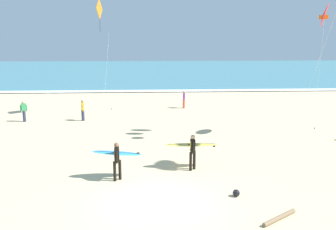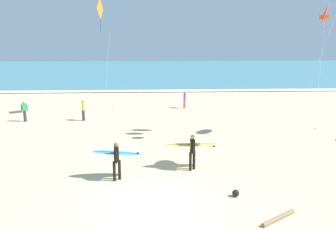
{
  "view_description": "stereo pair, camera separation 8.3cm",
  "coord_description": "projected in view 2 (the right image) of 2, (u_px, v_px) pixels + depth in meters",
  "views": [
    {
      "loc": [
        -0.2,
        -12.2,
        6.0
      ],
      "look_at": [
        0.79,
        6.25,
        2.04
      ],
      "focal_mm": 37.72,
      "sensor_mm": 36.0,
      "label": 1
    },
    {
      "loc": [
        -0.12,
        -12.2,
        6.0
      ],
      "look_at": [
        0.79,
        6.25,
        2.04
      ],
      "focal_mm": 37.72,
      "sensor_mm": 36.0,
      "label": 2
    }
  ],
  "objects": [
    {
      "name": "bystander_yellow_top",
      "position": [
        83.0,
        110.0,
        26.52
      ],
      "size": [
        0.24,
        0.49,
        1.59
      ],
      "color": "#2D334C",
      "rests_on": "ground"
    },
    {
      "name": "surfer_trailing",
      "position": [
        117.0,
        156.0,
        15.32
      ],
      "size": [
        2.2,
        0.96,
        1.71
      ],
      "color": "black",
      "rests_on": "ground"
    },
    {
      "name": "driftwood_log",
      "position": [
        279.0,
        218.0,
        11.96
      ],
      "size": [
        1.46,
        1.06,
        0.15
      ],
      "primitive_type": "cylinder",
      "rotation": [
        0.0,
        1.57,
        0.6
      ],
      "color": "#846B4C",
      "rests_on": "ground"
    },
    {
      "name": "bystander_purple_top",
      "position": [
        185.0,
        99.0,
        31.34
      ],
      "size": [
        0.22,
        0.5,
        1.59
      ],
      "color": "#D8593F",
      "rests_on": "ground"
    },
    {
      "name": "beach_ball",
      "position": [
        236.0,
        193.0,
        13.73
      ],
      "size": [
        0.28,
        0.28,
        0.28
      ],
      "primitive_type": "sphere",
      "color": "black",
      "rests_on": "ground"
    },
    {
      "name": "ground_plane",
      "position": [
        155.0,
        203.0,
        13.18
      ],
      "size": [
        160.0,
        160.0,
        0.0
      ],
      "primitive_type": "plane",
      "color": "#D1BA8E"
    },
    {
      "name": "kite_delta_scarlet_high",
      "position": [
        324.0,
        15.0,
        20.84
      ],
      "size": [
        1.5,
        2.52,
        8.17
      ],
      "color": "red",
      "rests_on": "ground"
    },
    {
      "name": "surfer_lead",
      "position": [
        192.0,
        147.0,
        16.55
      ],
      "size": [
        2.6,
        0.93,
        1.71
      ],
      "color": "black",
      "rests_on": "ground"
    },
    {
      "name": "kite_diamond_amber_near",
      "position": [
        100.0,
        12.0,
        26.96
      ],
      "size": [
        0.59,
        3.16,
        9.04
      ],
      "color": "orange",
      "rests_on": "ground"
    },
    {
      "name": "bystander_green_top",
      "position": [
        25.0,
        111.0,
        26.22
      ],
      "size": [
        0.45,
        0.31,
        1.59
      ],
      "color": "#2D334C",
      "rests_on": "ground"
    },
    {
      "name": "shoreline_foam",
      "position": [
        152.0,
        91.0,
        41.58
      ],
      "size": [
        160.0,
        1.78,
        0.01
      ],
      "primitive_type": "cube",
      "color": "white",
      "rests_on": "ocean_water"
    },
    {
      "name": "ocean_water",
      "position": [
        151.0,
        70.0,
        70.6
      ],
      "size": [
        160.0,
        60.0,
        0.08
      ],
      "primitive_type": "cube",
      "color": "teal",
      "rests_on": "ground"
    }
  ]
}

